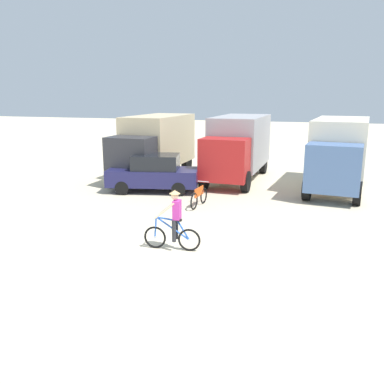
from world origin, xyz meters
TOP-DOWN VIEW (x-y plane):
  - ground_plane at (0.00, 0.00)m, footprint 120.00×120.00m
  - box_truck_tan_camper at (-4.20, 11.36)m, footprint 2.59×6.82m
  - box_truck_grey_hauler at (0.27, 12.05)m, footprint 2.55×6.81m
  - box_truck_cream_rv at (5.30, 11.20)m, footprint 2.99×6.94m
  - sedan_parked at (-2.94, 8.12)m, footprint 4.48×2.64m
  - cyclist_orange_shirt at (0.51, 1.36)m, footprint 1.73×0.52m
  - bicycle_spare at (-0.15, 6.22)m, footprint 0.50×1.73m

SIDE VIEW (x-z plane):
  - ground_plane at x=0.00m, z-range 0.00..0.00m
  - bicycle_spare at x=-0.15m, z-range -0.09..0.88m
  - cyclist_orange_shirt at x=0.51m, z-range -0.06..1.76m
  - sedan_parked at x=-2.94m, z-range 0.00..1.76m
  - box_truck_tan_camper at x=-4.20m, z-range 0.20..3.55m
  - box_truck_grey_hauler at x=0.27m, z-range 0.20..3.55m
  - box_truck_cream_rv at x=5.30m, z-range 0.20..3.55m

